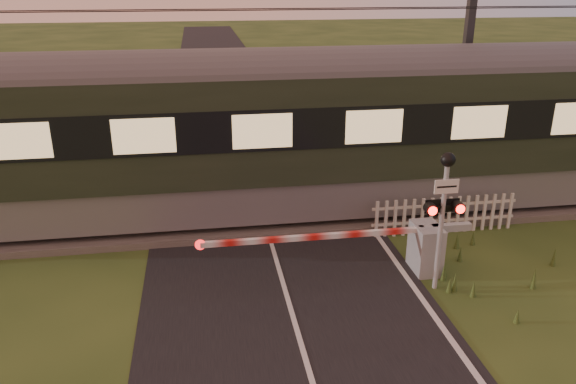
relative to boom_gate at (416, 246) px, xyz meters
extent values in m
plane|color=#274119|center=(-3.02, -2.78, -0.62)|extent=(160.00, 160.00, 0.00)
cube|color=black|center=(-3.02, -2.78, -0.61)|extent=(6.00, 140.00, 0.02)
cube|color=#47423D|center=(-3.02, 3.72, -0.56)|extent=(140.00, 3.40, 0.24)
cube|color=slate|center=(-3.02, 3.00, -0.36)|extent=(140.00, 0.08, 0.14)
cube|color=slate|center=(-3.02, 4.44, -0.36)|extent=(140.00, 0.08, 0.14)
cube|color=#2D2116|center=(-3.02, 3.72, -0.43)|extent=(0.24, 2.20, 0.06)
cylinder|color=black|center=(-3.02, 3.42, 4.88)|extent=(120.00, 0.02, 0.02)
cylinder|color=black|center=(-3.02, 4.02, 4.88)|extent=(120.00, 0.02, 0.02)
cube|color=slate|center=(-0.43, 3.72, 0.24)|extent=(21.31, 2.82, 1.06)
cube|color=black|center=(-0.43, 3.72, 2.09)|extent=(22.20, 3.07, 2.64)
cylinder|color=#4C4C4F|center=(-0.43, 3.72, 3.41)|extent=(22.20, 1.07, 1.07)
cube|color=#FFD893|center=(-0.43, 2.14, 2.22)|extent=(19.09, 0.04, 0.82)
cube|color=gray|center=(0.24, 0.00, -0.06)|extent=(0.56, 0.86, 1.11)
cylinder|color=gray|center=(0.09, 0.00, -0.06)|extent=(0.12, 0.12, 1.11)
cube|color=gray|center=(0.80, 0.00, 0.41)|extent=(0.91, 0.16, 0.16)
cube|color=red|center=(-2.33, 0.00, 0.41)|extent=(4.84, 0.11, 0.11)
cylinder|color=red|center=(-4.75, 0.00, 0.41)|extent=(0.22, 0.04, 0.22)
cylinder|color=gray|center=(0.18, -0.78, 0.76)|extent=(0.10, 0.10, 2.76)
cube|color=white|center=(0.18, -0.84, 1.73)|extent=(0.51, 0.03, 0.29)
sphere|color=black|center=(0.18, -0.78, 2.27)|extent=(0.29, 0.29, 0.29)
cube|color=black|center=(0.18, -0.78, 1.27)|extent=(0.69, 0.06, 0.06)
cylinder|color=#FF140C|center=(-0.12, -0.96, 1.27)|extent=(0.18, 0.02, 0.18)
cylinder|color=#FF140C|center=(0.47, -0.96, 1.27)|extent=(0.18, 0.02, 0.18)
cube|color=black|center=(0.18, -0.73, 1.27)|extent=(0.74, 0.02, 0.29)
cube|color=silver|center=(1.50, 1.85, -0.29)|extent=(3.89, 0.04, 0.07)
cube|color=silver|center=(1.50, 1.85, 0.15)|extent=(3.89, 0.04, 0.07)
cube|color=#2D2D30|center=(3.68, 6.02, 3.08)|extent=(0.23, 0.23, 7.40)
camera|label=1|loc=(-4.59, -10.67, 5.65)|focal=35.00mm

